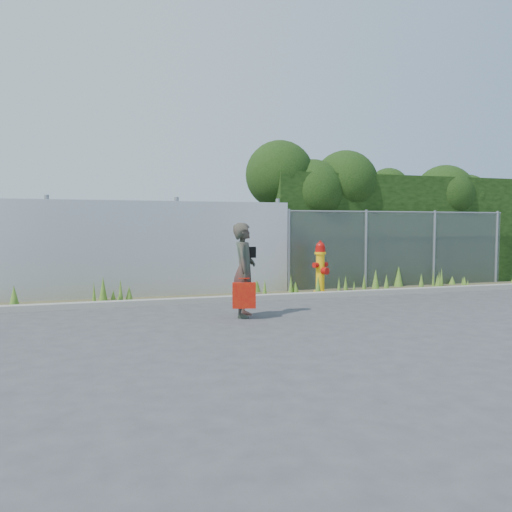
% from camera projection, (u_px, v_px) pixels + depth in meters
% --- Properties ---
extents(ground, '(80.00, 80.00, 0.00)m').
position_uv_depth(ground, '(294.00, 314.00, 9.24)').
color(ground, '#3E3E41').
rests_on(ground, ground).
extents(curb, '(16.00, 0.22, 0.12)m').
position_uv_depth(curb, '(264.00, 297.00, 10.96)').
color(curb, gray).
rests_on(curb, ground).
extents(weed_strip, '(16.00, 1.33, 0.55)m').
position_uv_depth(weed_strip, '(254.00, 290.00, 11.57)').
color(weed_strip, '#494429').
rests_on(weed_strip, ground).
extents(corrugated_fence, '(8.50, 0.21, 2.30)m').
position_uv_depth(corrugated_fence, '(108.00, 250.00, 11.08)').
color(corrugated_fence, '#B6B8BE').
rests_on(corrugated_fence, ground).
extents(chainlink_fence, '(6.50, 0.07, 2.05)m').
position_uv_depth(chainlink_fence, '(401.00, 248.00, 13.30)').
color(chainlink_fence, gray).
rests_on(chainlink_fence, ground).
extents(hedge, '(7.91, 2.02, 3.90)m').
position_uv_depth(hedge, '(378.00, 211.00, 14.14)').
color(hedge, black).
rests_on(hedge, ground).
extents(fire_hydrant, '(0.43, 0.38, 1.28)m').
position_uv_depth(fire_hydrant, '(320.00, 268.00, 11.93)').
color(fire_hydrant, yellow).
rests_on(fire_hydrant, ground).
extents(woman, '(0.61, 0.72, 1.68)m').
position_uv_depth(woman, '(244.00, 270.00, 8.91)').
color(woman, '#0D553F').
rests_on(woman, ground).
extents(red_tote_bag, '(0.40, 0.15, 0.53)m').
position_uv_depth(red_tote_bag, '(244.00, 295.00, 8.66)').
color(red_tote_bag, '#A90A09').
extents(black_shoulder_bag, '(0.26, 0.11, 0.20)m').
position_uv_depth(black_shoulder_bag, '(249.00, 252.00, 9.02)').
color(black_shoulder_bag, black).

